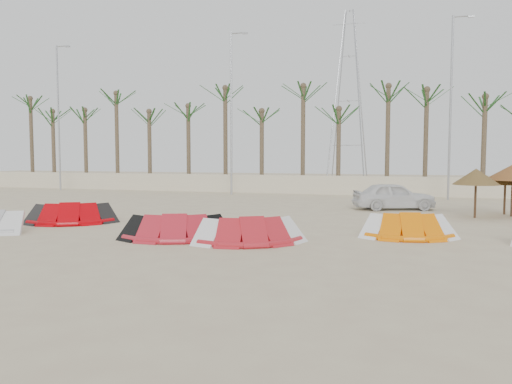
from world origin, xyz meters
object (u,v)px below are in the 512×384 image
(kite_orange, at_px, (409,225))
(parasol_left, at_px, (476,177))
(kite_red_right, at_px, (253,229))
(parasol_right, at_px, (505,177))
(kite_red_mid, at_px, (180,225))
(car, at_px, (394,196))
(kite_red_left, at_px, (76,212))

(kite_orange, bearing_deg, parasol_left, 65.85)
(kite_red_right, height_order, parasol_right, parasol_right)
(kite_orange, relative_size, parasol_left, 1.50)
(kite_orange, height_order, parasol_left, parasol_left)
(kite_red_mid, height_order, car, car)
(kite_red_left, xyz_separation_m, kite_red_mid, (5.65, -2.23, 0.00))
(kite_red_left, bearing_deg, kite_red_mid, -21.52)
(kite_red_left, bearing_deg, kite_red_right, -15.14)
(kite_red_left, relative_size, car, 0.97)
(kite_red_mid, height_order, parasol_left, parasol_left)
(kite_red_mid, bearing_deg, car, 59.30)
(kite_red_left, distance_m, kite_orange, 12.85)
(kite_red_left, height_order, parasol_left, parasol_left)
(kite_red_right, relative_size, car, 0.96)
(parasol_right, xyz_separation_m, car, (-4.93, 0.61, -1.04))
(kite_red_mid, bearing_deg, kite_red_right, 0.41)
(kite_red_mid, xyz_separation_m, kite_red_right, (2.52, 0.02, -0.00))
(kite_red_left, xyz_separation_m, parasol_right, (17.08, 8.11, 1.31))
(parasol_right, bearing_deg, kite_orange, -117.98)
(kite_red_left, relative_size, parasol_right, 1.87)
(parasol_left, height_order, parasol_right, parasol_left)
(kite_orange, relative_size, parasol_right, 1.55)
(kite_red_mid, height_order, kite_red_right, same)
(parasol_right, bearing_deg, parasol_left, -129.19)
(kite_red_right, bearing_deg, parasol_right, 49.19)
(kite_red_left, relative_size, kite_red_right, 1.01)
(kite_red_mid, xyz_separation_m, car, (6.50, 10.95, 0.26))
(kite_red_mid, bearing_deg, parasol_left, 40.61)
(kite_orange, distance_m, parasol_left, 6.89)
(kite_red_mid, distance_m, parasol_left, 13.20)
(kite_red_left, height_order, parasol_right, parasol_right)
(kite_orange, xyz_separation_m, parasol_right, (4.23, 7.96, 1.31))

